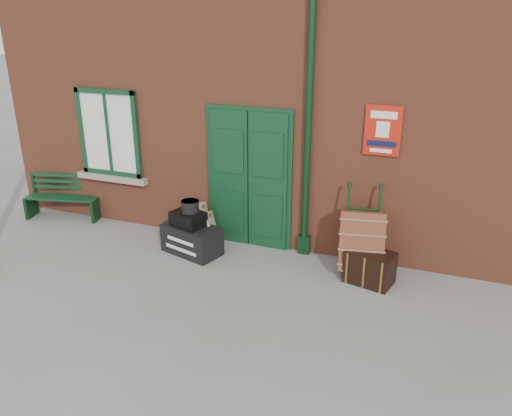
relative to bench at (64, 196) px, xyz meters
The scene contains 10 objects.
ground 4.18m from the bench, 18.39° to the right, with size 80.00×80.00×0.00m, color gray.
station_building 4.83m from the bench, 28.90° to the left, with size 10.30×4.30×4.36m.
bench is the anchor object (origin of this frame).
houdini_trunk 2.99m from the bench, ahead, with size 0.91×0.50×0.46m, color black.
strongbox 2.94m from the bench, ahead, with size 0.50×0.37×0.23m, color black.
hatbox 2.98m from the bench, ahead, with size 0.27×0.27×0.18m, color black.
suitcase_back 2.94m from the bench, ahead, with size 0.18×0.45×0.63m, color tan.
suitcase_front 3.13m from the bench, ahead, with size 0.16×0.41×0.54m, color tan.
porter_trolley 5.54m from the bench, ahead, with size 0.74×0.78×1.29m.
dark_trunk 5.74m from the bench, ahead, with size 0.65×0.42×0.47m, color black.
Camera 1 is at (2.53, -5.52, 3.53)m, focal length 35.00 mm.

